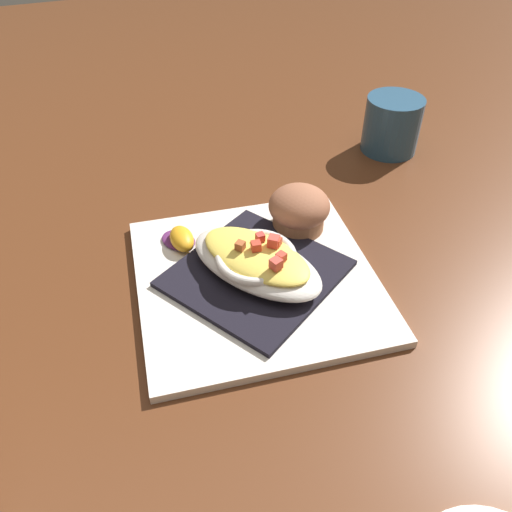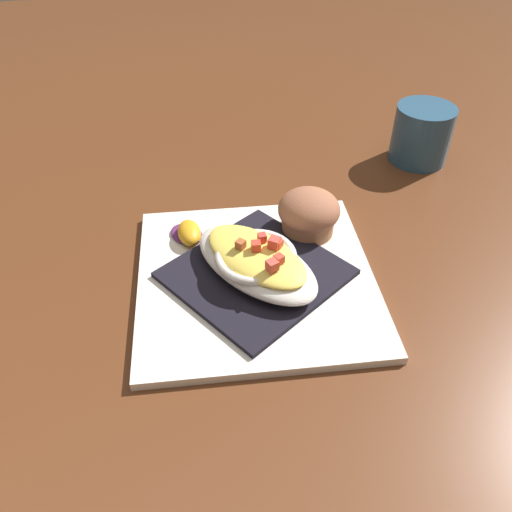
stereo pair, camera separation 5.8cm
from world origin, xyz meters
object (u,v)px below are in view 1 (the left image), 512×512
Objects in this scene: gratin_dish at (256,260)px; orange_garnish at (181,239)px; coffee_mug at (391,127)px; square_plate at (256,278)px; muffin at (299,209)px.

gratin_dish is 3.09× the size of orange_garnish.
orange_garnish is 0.41m from coffee_mug.
coffee_mug reaches higher than orange_garnish.
square_plate is 2.53× the size of coffee_mug.
gratin_dish is 0.11m from orange_garnish.
square_plate is 4.43× the size of orange_garnish.
square_plate is 3.51× the size of muffin.
gratin_dish is 1.76× the size of coffee_mug.
orange_garnish is 0.57× the size of coffee_mug.
coffee_mug is at bearing -70.31° from orange_garnish.
muffin is 0.15m from orange_garnish.
orange_garnish is at bearing 109.69° from coffee_mug.
orange_garnish is at bearing 38.72° from square_plate.
muffin is at bearing 123.90° from coffee_mug.
muffin is 0.72× the size of coffee_mug.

